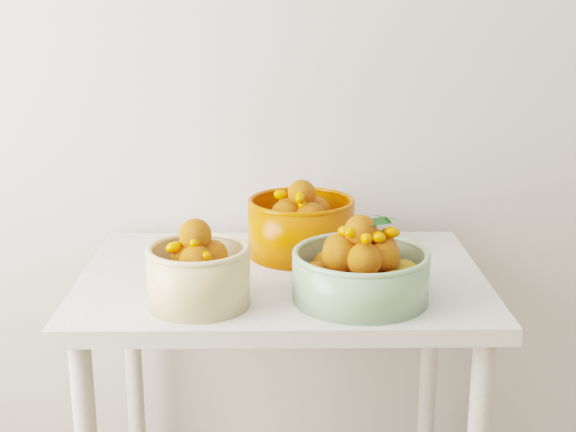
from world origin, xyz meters
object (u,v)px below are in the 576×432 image
bowl_green (361,270)px  bowl_orange (301,225)px  bowl_cream (199,273)px  table (282,309)px

bowl_green → bowl_orange: bowl_orange is taller
bowl_green → bowl_orange: 0.35m
bowl_cream → table: bearing=47.5°
bowl_cream → bowl_green: bowl_green is taller
table → bowl_green: size_ratio=2.59×
bowl_green → bowl_orange: (-0.13, 0.33, 0.01)m
bowl_cream → bowl_green: bearing=4.3°
table → bowl_cream: 0.32m
table → bowl_cream: bearing=-132.5°
bowl_cream → bowl_green: size_ratio=0.79×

